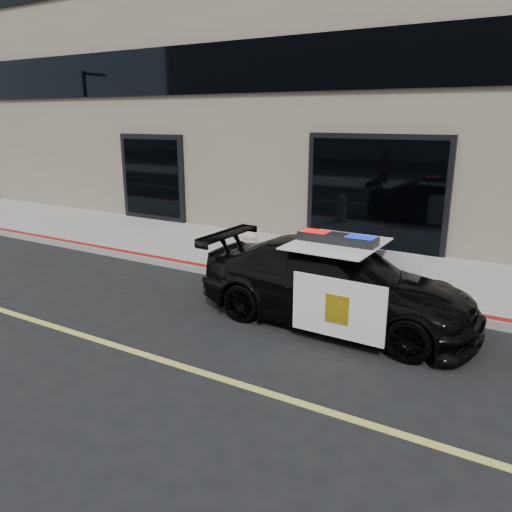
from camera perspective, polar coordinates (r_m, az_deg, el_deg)
The scene contains 5 objects.
ground at distance 6.28m, azimuth 1.63°, elevation -15.50°, with size 120.00×120.00×0.00m, color black.
sidewalk_n at distance 10.77m, azimuth 15.32°, elevation -2.08°, with size 60.00×3.50×0.15m, color gray.
building_n at distance 15.68m, azimuth 22.77°, elevation 24.62°, with size 60.00×7.00×12.00m, color #756856.
police_car at distance 8.13m, azimuth 9.07°, elevation -3.09°, with size 2.17×4.60×1.48m.
fire_hydrant at distance 10.74m, azimuth -0.70°, elevation 1.05°, with size 0.38×0.53×0.84m.
Camera 1 is at (2.59, -4.71, 3.24)m, focal length 35.00 mm.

